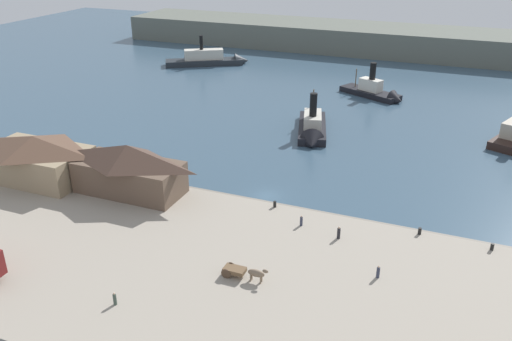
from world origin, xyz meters
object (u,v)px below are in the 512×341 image
Objects in this scene: ferry_shed_customs_shed at (36,157)px; ferry_shed_central_terminal at (129,169)px; pedestrian_near_east_shed at (115,299)px; mooring_post_east at (275,204)px; ferry_outer_harbor at (213,60)px; pedestrian_near_cart at (378,272)px; ferry_mid_harbor at (377,92)px; mooring_post_center_west at (420,231)px; ferry_approaching_west at (312,129)px; mooring_post_west at (492,247)px; horse_cart at (243,271)px; pedestrian_walking_west at (339,233)px; pedestrian_standing_center at (301,221)px.

ferry_shed_central_terminal reaches higher than ferry_shed_customs_shed.
pedestrian_near_east_shed is 27.82m from mooring_post_east.
ferry_outer_harbor is (-40.21, 105.13, -0.37)m from pedestrian_near_east_shed.
ferry_mid_harbor is at bearing 100.35° from pedestrian_near_cart.
ferry_outer_harbor is (-10.39, 83.43, -3.26)m from ferry_shed_customs_shed.
mooring_post_center_west is (28.27, 26.68, -0.24)m from pedestrian_near_east_shed.
ferry_shed_central_terminal is at bearing -116.00° from ferry_approaching_west.
horse_cart is at bearing -147.31° from mooring_post_west.
pedestrian_walking_west is at bearing -83.79° from ferry_mid_harbor.
horse_cart is 3.49× the size of pedestrian_near_cart.
ferry_shed_customs_shed is 0.69× the size of ferry_outer_harbor.
ferry_shed_central_terminal is at bearing 150.60° from horse_cart.
mooring_post_west is at bearing -0.77° from mooring_post_east.
mooring_post_center_west is (-8.73, 0.51, 0.00)m from mooring_post_west.
pedestrian_near_east_shed is 0.09× the size of ferry_mid_harbor.
pedestrian_walking_west is 1.90× the size of mooring_post_west.
ferry_shed_central_terminal reaches higher than mooring_post_west.
pedestrian_near_cart is 111.04m from ferry_outer_harbor.
pedestrian_standing_center is 98.01m from ferry_outer_harbor.
ferry_mid_harbor is (41.16, 67.83, -3.43)m from ferry_shed_customs_shed.
ferry_shed_customs_shed reaches higher than mooring_post_east.
ferry_approaching_west is (-4.07, 32.63, -0.31)m from mooring_post_east.
ferry_shed_customs_shed reaches higher than ferry_mid_harbor.
mooring_post_west is at bearing 13.68° from pedestrian_walking_west.
mooring_post_east is (-16.67, 11.37, -0.26)m from pedestrian_near_cart.
pedestrian_near_cart is 1.74× the size of mooring_post_west.
mooring_post_west is 0.05× the size of ferry_mid_harbor.
ferry_approaching_west is (17.66, 36.22, -3.72)m from ferry_shed_central_terminal.
ferry_approaching_west is (-24.08, 32.51, -0.31)m from mooring_post_center_west.
ferry_shed_central_terminal is at bearing -174.92° from mooring_post_center_west.
mooring_post_west is (26.26, 16.85, -0.48)m from horse_cart.
pedestrian_walking_west is (32.21, -1.24, -3.07)m from ferry_shed_central_terminal.
pedestrian_walking_west is 0.10× the size of ferry_mid_harbor.
pedestrian_near_cart is 16.33m from mooring_post_west.
pedestrian_standing_center is 0.08× the size of ferry_approaching_west.
pedestrian_walking_west reaches higher than mooring_post_center_west.
mooring_post_east is 92.31m from ferry_outer_harbor.
mooring_post_center_west is 0.05× the size of ferry_approaching_west.
horse_cart is 80.21m from ferry_mid_harbor.
pedestrian_near_east_shed is at bearing -59.60° from ferry_shed_central_terminal.
ferry_shed_central_terminal is at bearing 120.40° from pedestrian_near_east_shed.
ferry_shed_central_terminal is 39.31m from pedestrian_near_cart.
mooring_post_east is 0.04× the size of ferry_outer_harbor.
horse_cart is 24.67m from mooring_post_center_west.
mooring_post_center_west is at bearing 5.08° from ferry_shed_central_terminal.
pedestrian_walking_west is 1.14× the size of pedestrian_standing_center.
ferry_approaching_west reaches higher than mooring_post_west.
ferry_outer_harbor reaches higher than mooring_post_west.
ferry_shed_customs_shed is 10.49× the size of pedestrian_near_cart.
pedestrian_near_east_shed is (13.48, -22.97, -3.16)m from ferry_shed_central_terminal.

